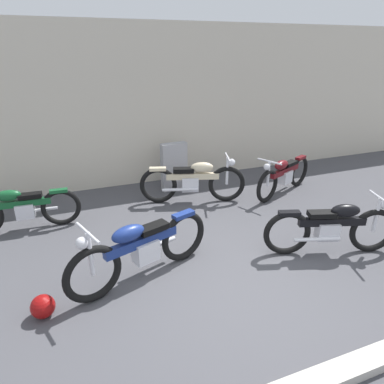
{
  "coord_description": "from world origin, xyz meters",
  "views": [
    {
      "loc": [
        -1.96,
        -3.38,
        2.99
      ],
      "look_at": [
        0.13,
        2.05,
        0.55
      ],
      "focal_mm": 31.84,
      "sensor_mm": 36.0,
      "label": 1
    }
  ],
  "objects_px": {
    "motorcycle_black": "(332,227)",
    "stone_marker": "(174,167)",
    "motorcycle_maroon": "(284,175)",
    "motorcycle_cream": "(194,181)",
    "motorcycle_green": "(21,208)",
    "motorcycle_blue": "(141,248)",
    "helmet": "(43,306)"
  },
  "relations": [
    {
      "from": "motorcycle_black",
      "to": "stone_marker",
      "type": "bearing_deg",
      "value": 130.63
    },
    {
      "from": "motorcycle_black",
      "to": "motorcycle_maroon",
      "type": "xyz_separation_m",
      "value": [
        0.73,
        2.31,
        -0.02
      ]
    },
    {
      "from": "motorcycle_cream",
      "to": "stone_marker",
      "type": "bearing_deg",
      "value": 118.48
    },
    {
      "from": "stone_marker",
      "to": "motorcycle_green",
      "type": "height_order",
      "value": "stone_marker"
    },
    {
      "from": "stone_marker",
      "to": "motorcycle_black",
      "type": "xyz_separation_m",
      "value": [
        1.44,
        -3.43,
        -0.09
      ]
    },
    {
      "from": "motorcycle_blue",
      "to": "motorcycle_maroon",
      "type": "relative_size",
      "value": 1.14
    },
    {
      "from": "helmet",
      "to": "motorcycle_cream",
      "type": "xyz_separation_m",
      "value": [
        2.91,
        2.49,
        0.33
      ]
    },
    {
      "from": "stone_marker",
      "to": "motorcycle_black",
      "type": "relative_size",
      "value": 0.53
    },
    {
      "from": "motorcycle_blue",
      "to": "motorcycle_black",
      "type": "distance_m",
      "value": 2.94
    },
    {
      "from": "motorcycle_green",
      "to": "motorcycle_maroon",
      "type": "height_order",
      "value": "motorcycle_maroon"
    },
    {
      "from": "stone_marker",
      "to": "motorcycle_cream",
      "type": "distance_m",
      "value": 0.84
    },
    {
      "from": "helmet",
      "to": "motorcycle_black",
      "type": "relative_size",
      "value": 0.14
    },
    {
      "from": "helmet",
      "to": "motorcycle_green",
      "type": "bearing_deg",
      "value": 98.33
    },
    {
      "from": "motorcycle_green",
      "to": "motorcycle_maroon",
      "type": "bearing_deg",
      "value": -179.85
    },
    {
      "from": "motorcycle_black",
      "to": "motorcycle_cream",
      "type": "bearing_deg",
      "value": 134.17
    },
    {
      "from": "helmet",
      "to": "motorcycle_maroon",
      "type": "height_order",
      "value": "motorcycle_maroon"
    },
    {
      "from": "stone_marker",
      "to": "helmet",
      "type": "relative_size",
      "value": 3.76
    },
    {
      "from": "motorcycle_maroon",
      "to": "motorcycle_green",
      "type": "bearing_deg",
      "value": -26.53
    },
    {
      "from": "helmet",
      "to": "motorcycle_blue",
      "type": "distance_m",
      "value": 1.37
    },
    {
      "from": "helmet",
      "to": "motorcycle_black",
      "type": "height_order",
      "value": "motorcycle_black"
    },
    {
      "from": "motorcycle_black",
      "to": "motorcycle_maroon",
      "type": "bearing_deg",
      "value": 90.1
    },
    {
      "from": "motorcycle_maroon",
      "to": "motorcycle_blue",
      "type": "bearing_deg",
      "value": 3.45
    },
    {
      "from": "motorcycle_blue",
      "to": "stone_marker",
      "type": "bearing_deg",
      "value": -134.9
    },
    {
      "from": "stone_marker",
      "to": "helmet",
      "type": "xyz_separation_m",
      "value": [
        -2.76,
        -3.32,
        -0.4
      ]
    },
    {
      "from": "motorcycle_green",
      "to": "motorcycle_cream",
      "type": "height_order",
      "value": "motorcycle_cream"
    },
    {
      "from": "helmet",
      "to": "motorcycle_blue",
      "type": "relative_size",
      "value": 0.13
    },
    {
      "from": "motorcycle_green",
      "to": "stone_marker",
      "type": "bearing_deg",
      "value": -161.55
    },
    {
      "from": "motorcycle_cream",
      "to": "motorcycle_blue",
      "type": "bearing_deg",
      "value": -108.76
    },
    {
      "from": "stone_marker",
      "to": "helmet",
      "type": "distance_m",
      "value": 4.33
    },
    {
      "from": "stone_marker",
      "to": "helmet",
      "type": "height_order",
      "value": "stone_marker"
    },
    {
      "from": "helmet",
      "to": "motorcycle_maroon",
      "type": "relative_size",
      "value": 0.15
    },
    {
      "from": "motorcycle_cream",
      "to": "motorcycle_maroon",
      "type": "height_order",
      "value": "motorcycle_cream"
    }
  ]
}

